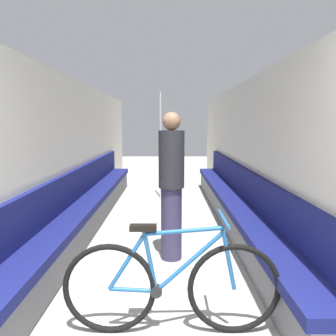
{
  "coord_description": "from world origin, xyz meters",
  "views": [
    {
      "loc": [
        0.1,
        -1.13,
        1.61
      ],
      "look_at": [
        0.11,
        3.17,
        1.02
      ],
      "focal_mm": 35.0,
      "sensor_mm": 36.0,
      "label": 1
    }
  ],
  "objects_px": {
    "bench_seat_row_left": "(88,206)",
    "passenger_standing": "(171,185)",
    "bicycle": "(171,286)",
    "grab_pole_near": "(160,147)",
    "bench_seat_row_right": "(234,206)"
  },
  "relations": [
    {
      "from": "bench_seat_row_left",
      "to": "passenger_standing",
      "type": "distance_m",
      "value": 1.95
    },
    {
      "from": "bicycle",
      "to": "grab_pole_near",
      "type": "distance_m",
      "value": 4.77
    },
    {
      "from": "bicycle",
      "to": "passenger_standing",
      "type": "bearing_deg",
      "value": 70.87
    },
    {
      "from": "grab_pole_near",
      "to": "passenger_standing",
      "type": "height_order",
      "value": "grab_pole_near"
    },
    {
      "from": "passenger_standing",
      "to": "bench_seat_row_left",
      "type": "bearing_deg",
      "value": -9.18
    },
    {
      "from": "bench_seat_row_left",
      "to": "passenger_standing",
      "type": "bearing_deg",
      "value": -45.22
    },
    {
      "from": "bench_seat_row_right",
      "to": "passenger_standing",
      "type": "bearing_deg",
      "value": -127.69
    },
    {
      "from": "bicycle",
      "to": "passenger_standing",
      "type": "xyz_separation_m",
      "value": [
        0.01,
        1.42,
        0.52
      ]
    },
    {
      "from": "bench_seat_row_left",
      "to": "bench_seat_row_right",
      "type": "height_order",
      "value": "same"
    },
    {
      "from": "bench_seat_row_left",
      "to": "grab_pole_near",
      "type": "height_order",
      "value": "grab_pole_near"
    },
    {
      "from": "bench_seat_row_right",
      "to": "grab_pole_near",
      "type": "distance_m",
      "value": 2.45
    },
    {
      "from": "bench_seat_row_right",
      "to": "bench_seat_row_left",
      "type": "bearing_deg",
      "value": 180.0
    },
    {
      "from": "grab_pole_near",
      "to": "passenger_standing",
      "type": "relative_size",
      "value": 1.31
    },
    {
      "from": "bench_seat_row_right",
      "to": "passenger_standing",
      "type": "relative_size",
      "value": 3.77
    },
    {
      "from": "bench_seat_row_left",
      "to": "bench_seat_row_right",
      "type": "relative_size",
      "value": 1.0
    }
  ]
}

